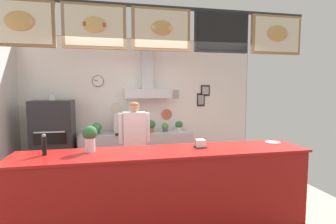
{
  "coord_description": "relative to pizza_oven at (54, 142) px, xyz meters",
  "views": [
    {
      "loc": [
        -0.65,
        -3.61,
        1.88
      ],
      "look_at": [
        0.27,
        0.66,
        1.48
      ],
      "focal_mm": 28.07,
      "sensor_mm": 36.0,
      "label": 1
    }
  ],
  "objects": [
    {
      "name": "potted_sage",
      "position": [
        0.8,
        0.19,
        0.24
      ],
      "size": [
        0.2,
        0.2,
        0.23
      ],
      "color": "#4C4C51",
      "rests_on": "back_prep_counter"
    },
    {
      "name": "back_wall_assembly",
      "position": [
        1.77,
        0.38,
        0.76
      ],
      "size": [
        5.14,
        2.6,
        2.96
      ],
      "color": "#9E9E99",
      "rests_on": "ground_plane"
    },
    {
      "name": "service_counter",
      "position": [
        1.77,
        -2.18,
        -0.28
      ],
      "size": [
        3.69,
        0.72,
        1.09
      ],
      "color": "#B21916",
      "rests_on": "ground_plane"
    },
    {
      "name": "espresso_machine",
      "position": [
        1.4,
        0.13,
        0.32
      ],
      "size": [
        0.52,
        0.47,
        0.43
      ],
      "color": "silver",
      "rests_on": "back_prep_counter"
    },
    {
      "name": "condiment_plate",
      "position": [
        3.38,
        -2.03,
        0.27
      ],
      "size": [
        0.21,
        0.21,
        0.01
      ],
      "color": "white",
      "rests_on": "service_counter"
    },
    {
      "name": "pizza_oven",
      "position": [
        0.0,
        0.0,
        0.0
      ],
      "size": [
        0.75,
        0.65,
        1.74
      ],
      "color": "#232326",
      "rests_on": "ground_plane"
    },
    {
      "name": "back_prep_counter",
      "position": [
        1.63,
        0.15,
        -0.36
      ],
      "size": [
        2.35,
        0.56,
        0.94
      ],
      "color": "#B7BABF",
      "rests_on": "ground_plane"
    },
    {
      "name": "basil_vase",
      "position": [
        0.84,
        -2.04,
        0.44
      ],
      "size": [
        0.18,
        0.18,
        0.33
      ],
      "color": "silver",
      "rests_on": "service_counter"
    },
    {
      "name": "pepper_grinder",
      "position": [
        0.33,
        -2.1,
        0.39
      ],
      "size": [
        0.05,
        0.05,
        0.26
      ],
      "color": "black",
      "rests_on": "service_counter"
    },
    {
      "name": "napkin_holder",
      "position": [
        2.26,
        -2.08,
        0.31
      ],
      "size": [
        0.15,
        0.15,
        0.12
      ],
      "color": "#262628",
      "rests_on": "service_counter"
    },
    {
      "name": "ground_plane",
      "position": [
        1.77,
        -1.76,
        -0.82
      ],
      "size": [
        6.16,
        6.16,
        0.0
      ],
      "primitive_type": "plane",
      "color": "brown"
    },
    {
      "name": "potted_basil",
      "position": [
        1.92,
        0.13,
        0.26
      ],
      "size": [
        0.2,
        0.2,
        0.26
      ],
      "color": "#9E563D",
      "rests_on": "back_prep_counter"
    },
    {
      "name": "shop_worker",
      "position": [
        1.48,
        -0.97,
        0.07
      ],
      "size": [
        0.53,
        0.23,
        1.65
      ],
      "rotation": [
        0.0,
        0.0,
        3.16
      ],
      "color": "#232328",
      "rests_on": "ground_plane"
    },
    {
      "name": "potted_rosemary",
      "position": [
        2.55,
        0.18,
        0.23
      ],
      "size": [
        0.17,
        0.17,
        0.22
      ],
      "color": "beige",
      "rests_on": "back_prep_counter"
    },
    {
      "name": "potted_thyme",
      "position": [
        2.24,
        0.16,
        0.21
      ],
      "size": [
        0.15,
        0.15,
        0.19
      ],
      "color": "#4C4C51",
      "rests_on": "back_prep_counter"
    }
  ]
}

